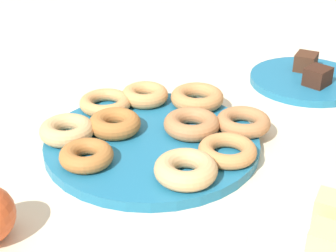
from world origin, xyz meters
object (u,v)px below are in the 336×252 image
(donut_plate, at_px, (152,142))
(donut_3, at_px, (186,169))
(donut_2, at_px, (197,98))
(melon_chunk_right, at_px, (326,243))
(donut_0, at_px, (192,124))
(fruit_bowl, at_px, (319,249))
(melon_chunk_left, at_px, (331,210))
(donut_7, at_px, (145,95))
(brownie_near, at_px, (306,62))
(cake_plate, at_px, (307,80))
(donut_8, at_px, (243,122))
(brownie_far, at_px, (318,76))
(donut_9, at_px, (227,151))
(donut_6, at_px, (86,156))
(donut_5, at_px, (67,130))
(donut_4, at_px, (105,103))
(donut_1, at_px, (115,124))

(donut_plate, height_order, donut_3, donut_3)
(donut_2, xyz_separation_m, melon_chunk_right, (0.28, 0.32, 0.03))
(donut_0, bearing_deg, melon_chunk_right, 55.24)
(fruit_bowl, xyz_separation_m, melon_chunk_right, (0.03, 0.01, 0.04))
(melon_chunk_left, bearing_deg, donut_7, -115.31)
(donut_2, xyz_separation_m, donut_7, (0.04, -0.09, -0.00))
(donut_plate, xyz_separation_m, brownie_near, (-0.41, 0.11, 0.02))
(cake_plate, height_order, fruit_bowl, fruit_bowl)
(donut_3, bearing_deg, melon_chunk_right, 71.53)
(cake_plate, xyz_separation_m, melon_chunk_right, (0.51, 0.19, 0.05))
(melon_chunk_left, bearing_deg, cake_plate, -158.26)
(donut_2, height_order, fruit_bowl, donut_2)
(donut_8, bearing_deg, donut_2, -109.31)
(donut_7, bearing_deg, donut_8, 90.79)
(donut_plate, bearing_deg, brownie_far, 156.54)
(donut_plate, xyz_separation_m, brownie_far, (-0.35, 0.15, 0.02))
(donut_2, distance_m, donut_8, 0.11)
(donut_9, bearing_deg, donut_2, -135.98)
(fruit_bowl, relative_size, melon_chunk_right, 4.55)
(donut_6, bearing_deg, brownie_far, 157.63)
(donut_8, bearing_deg, melon_chunk_right, 40.57)
(donut_2, distance_m, donut_9, 0.18)
(donut_3, relative_size, donut_5, 1.04)
(donut_9, bearing_deg, melon_chunk_right, 51.52)
(donut_0, distance_m, donut_4, 0.17)
(donut_0, relative_size, donut_8, 1.03)
(donut_1, xyz_separation_m, donut_6, (0.10, 0.02, -0.00))
(cake_plate, bearing_deg, melon_chunk_right, 20.72)
(donut_9, bearing_deg, donut_3, -16.36)
(donut_3, xyz_separation_m, brownie_near, (-0.48, 0.00, 0.00))
(cake_plate, height_order, brownie_far, brownie_far)
(donut_0, height_order, donut_8, donut_0)
(donut_2, distance_m, donut_5, 0.24)
(donut_2, distance_m, brownie_near, 0.29)
(donut_6, height_order, melon_chunk_right, melon_chunk_right)
(donut_6, distance_m, donut_8, 0.26)
(donut_plate, height_order, melon_chunk_right, melon_chunk_right)
(donut_1, distance_m, donut_9, 0.19)
(brownie_near, height_order, melon_chunk_right, melon_chunk_right)
(donut_9, relative_size, brownie_near, 1.87)
(donut_5, distance_m, donut_8, 0.28)
(donut_7, bearing_deg, donut_1, 10.92)
(donut_2, bearing_deg, melon_chunk_right, 48.32)
(brownie_far, bearing_deg, donut_plate, -23.46)
(donut_1, distance_m, brownie_near, 0.46)
(donut_0, distance_m, donut_3, 0.13)
(melon_chunk_right, bearing_deg, brownie_near, -158.90)
(donut_2, distance_m, donut_6, 0.26)
(donut_0, relative_size, fruit_bowl, 0.55)
(donut_5, distance_m, melon_chunk_left, 0.42)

